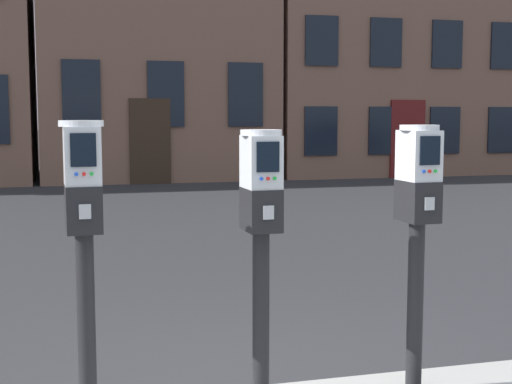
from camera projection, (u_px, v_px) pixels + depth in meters
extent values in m
cylinder|color=black|center=(87.00, 331.00, 3.58)|extent=(0.09, 0.09, 1.00)
cube|color=black|center=(83.00, 208.00, 3.51)|extent=(0.18, 0.24, 0.23)
cube|color=#A5A8AD|center=(85.00, 212.00, 3.39)|extent=(0.06, 0.01, 0.07)
cube|color=#B7BABF|center=(82.00, 156.00, 3.48)|extent=(0.18, 0.23, 0.28)
cube|color=black|center=(83.00, 150.00, 3.37)|extent=(0.12, 0.01, 0.16)
cylinder|color=blue|center=(76.00, 174.00, 3.37)|extent=(0.02, 0.01, 0.02)
cylinder|color=red|center=(84.00, 174.00, 3.38)|extent=(0.02, 0.01, 0.02)
cylinder|color=green|center=(92.00, 174.00, 3.39)|extent=(0.02, 0.01, 0.02)
cylinder|color=#B7BABF|center=(81.00, 123.00, 3.47)|extent=(0.22, 0.22, 0.03)
cylinder|color=black|center=(261.00, 320.00, 3.81)|extent=(0.09, 0.09, 0.96)
cube|color=black|center=(261.00, 209.00, 3.75)|extent=(0.18, 0.24, 0.22)
cube|color=#A5A8AD|center=(268.00, 213.00, 3.63)|extent=(0.06, 0.01, 0.07)
cube|color=#B7BABF|center=(261.00, 162.00, 3.72)|extent=(0.18, 0.23, 0.27)
cube|color=black|center=(268.00, 157.00, 3.61)|extent=(0.12, 0.01, 0.15)
cylinder|color=blue|center=(261.00, 179.00, 3.61)|extent=(0.02, 0.01, 0.02)
cylinder|color=red|center=(268.00, 179.00, 3.62)|extent=(0.02, 0.01, 0.02)
cylinder|color=green|center=(275.00, 178.00, 3.63)|extent=(0.02, 0.01, 0.02)
cylinder|color=#B7BABF|center=(261.00, 133.00, 3.71)|extent=(0.22, 0.22, 0.03)
cylinder|color=black|center=(415.00, 307.00, 4.05)|extent=(0.09, 0.09, 0.98)
cube|color=black|center=(418.00, 201.00, 3.98)|extent=(0.18, 0.24, 0.23)
cube|color=#A5A8AD|center=(429.00, 204.00, 3.86)|extent=(0.06, 0.01, 0.07)
cube|color=#B7BABF|center=(419.00, 156.00, 3.95)|extent=(0.18, 0.23, 0.28)
cube|color=black|center=(430.00, 151.00, 3.84)|extent=(0.12, 0.01, 0.16)
cylinder|color=blue|center=(424.00, 171.00, 3.84)|extent=(0.02, 0.01, 0.02)
cylinder|color=red|center=(430.00, 171.00, 3.85)|extent=(0.02, 0.01, 0.02)
cylinder|color=green|center=(436.00, 171.00, 3.86)|extent=(0.02, 0.01, 0.02)
cylinder|color=#B7BABF|center=(419.00, 128.00, 3.94)|extent=(0.22, 0.22, 0.03)
cube|color=black|center=(81.00, 93.00, 17.10)|extent=(0.90, 0.06, 1.60)
cube|color=black|center=(166.00, 94.00, 17.63)|extent=(0.90, 0.06, 1.60)
cube|color=black|center=(246.00, 95.00, 18.15)|extent=(0.90, 0.06, 1.60)
cube|color=black|center=(150.00, 141.00, 17.65)|extent=(1.00, 0.07, 2.10)
cube|color=brown|center=(366.00, 19.00, 22.35)|extent=(7.22, 6.66, 9.30)
cube|color=black|center=(321.00, 131.00, 18.78)|extent=(0.90, 0.06, 1.28)
cube|color=black|center=(384.00, 131.00, 19.25)|extent=(0.90, 0.06, 1.28)
cube|color=black|center=(445.00, 130.00, 19.72)|extent=(0.90, 0.06, 1.28)
cube|color=black|center=(502.00, 130.00, 20.19)|extent=(0.90, 0.06, 1.28)
cube|color=black|center=(322.00, 41.00, 18.53)|extent=(0.90, 0.06, 1.28)
cube|color=black|center=(386.00, 42.00, 19.00)|extent=(0.90, 0.06, 1.28)
cube|color=black|center=(447.00, 44.00, 19.47)|extent=(0.90, 0.06, 1.28)
cube|color=black|center=(505.00, 46.00, 19.94)|extent=(0.90, 0.06, 1.28)
cube|color=#591414|center=(407.00, 139.00, 19.45)|extent=(1.00, 0.07, 2.10)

